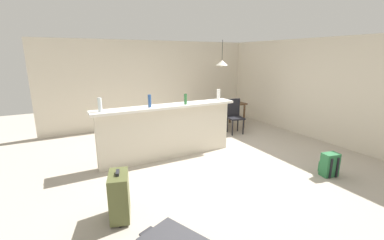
{
  "coord_description": "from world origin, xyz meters",
  "views": [
    {
      "loc": [
        -2.7,
        -4.34,
        2.09
      ],
      "look_at": [
        -0.19,
        0.42,
        0.71
      ],
      "focal_mm": 23.9,
      "sensor_mm": 36.0,
      "label": 1
    }
  ],
  "objects_px": {
    "bottle_blue": "(150,101)",
    "backpack_green": "(329,165)",
    "pendant_lamp": "(222,63)",
    "bottle_clear": "(100,105)",
    "dining_chair_near_partition": "(234,114)",
    "suitcase_upright_olive": "(119,196)",
    "dining_table": "(224,106)",
    "bottle_white": "(218,95)",
    "bottle_green": "(186,99)"
  },
  "relations": [
    {
      "from": "bottle_blue",
      "to": "backpack_green",
      "type": "distance_m",
      "value": 3.46
    },
    {
      "from": "bottle_blue",
      "to": "pendant_lamp",
      "type": "distance_m",
      "value": 3.13
    },
    {
      "from": "bottle_clear",
      "to": "dining_chair_near_partition",
      "type": "relative_size",
      "value": 0.27
    },
    {
      "from": "bottle_blue",
      "to": "suitcase_upright_olive",
      "type": "bearing_deg",
      "value": -121.77
    },
    {
      "from": "dining_table",
      "to": "backpack_green",
      "type": "distance_m",
      "value": 3.51
    },
    {
      "from": "bottle_clear",
      "to": "dining_table",
      "type": "height_order",
      "value": "bottle_clear"
    },
    {
      "from": "pendant_lamp",
      "to": "bottle_white",
      "type": "bearing_deg",
      "value": -126.24
    },
    {
      "from": "bottle_blue",
      "to": "dining_table",
      "type": "bearing_deg",
      "value": 27.4
    },
    {
      "from": "bottle_white",
      "to": "suitcase_upright_olive",
      "type": "bearing_deg",
      "value": -147.89
    },
    {
      "from": "dining_chair_near_partition",
      "to": "backpack_green",
      "type": "bearing_deg",
      "value": -91.91
    },
    {
      "from": "bottle_clear",
      "to": "bottle_green",
      "type": "height_order",
      "value": "bottle_clear"
    },
    {
      "from": "bottle_blue",
      "to": "bottle_white",
      "type": "relative_size",
      "value": 1.0
    },
    {
      "from": "dining_table",
      "to": "pendant_lamp",
      "type": "relative_size",
      "value": 1.48
    },
    {
      "from": "pendant_lamp",
      "to": "bottle_blue",
      "type": "bearing_deg",
      "value": -150.63
    },
    {
      "from": "backpack_green",
      "to": "suitcase_upright_olive",
      "type": "bearing_deg",
      "value": 172.23
    },
    {
      "from": "bottle_blue",
      "to": "bottle_white",
      "type": "height_order",
      "value": "same"
    },
    {
      "from": "bottle_white",
      "to": "pendant_lamp",
      "type": "xyz_separation_m",
      "value": [
        1.08,
        1.48,
        0.64
      ]
    },
    {
      "from": "bottle_clear",
      "to": "pendant_lamp",
      "type": "relative_size",
      "value": 0.34
    },
    {
      "from": "bottle_clear",
      "to": "dining_chair_near_partition",
      "type": "distance_m",
      "value": 3.73
    },
    {
      "from": "dining_table",
      "to": "dining_chair_near_partition",
      "type": "bearing_deg",
      "value": -94.44
    },
    {
      "from": "bottle_green",
      "to": "dining_chair_near_partition",
      "type": "height_order",
      "value": "bottle_green"
    },
    {
      "from": "bottle_white",
      "to": "pendant_lamp",
      "type": "distance_m",
      "value": 1.94
    },
    {
      "from": "bottle_green",
      "to": "bottle_blue",
      "type": "bearing_deg",
      "value": 175.98
    },
    {
      "from": "dining_chair_near_partition",
      "to": "bottle_blue",
      "type": "bearing_deg",
      "value": -162.63
    },
    {
      "from": "dining_table",
      "to": "pendant_lamp",
      "type": "height_order",
      "value": "pendant_lamp"
    },
    {
      "from": "bottle_blue",
      "to": "dining_chair_near_partition",
      "type": "xyz_separation_m",
      "value": [
        2.67,
        0.83,
        -0.72
      ]
    },
    {
      "from": "dining_chair_near_partition",
      "to": "backpack_green",
      "type": "distance_m",
      "value": 2.93
    },
    {
      "from": "dining_table",
      "to": "suitcase_upright_olive",
      "type": "xyz_separation_m",
      "value": [
        -3.69,
        -2.99,
        -0.32
      ]
    },
    {
      "from": "bottle_white",
      "to": "backpack_green",
      "type": "height_order",
      "value": "bottle_white"
    },
    {
      "from": "bottle_white",
      "to": "dining_chair_near_partition",
      "type": "distance_m",
      "value": 1.53
    },
    {
      "from": "bottle_blue",
      "to": "bottle_green",
      "type": "xyz_separation_m",
      "value": [
        0.74,
        -0.05,
        -0.02
      ]
    },
    {
      "from": "backpack_green",
      "to": "pendant_lamp",
      "type": "bearing_deg",
      "value": 88.35
    },
    {
      "from": "dining_table",
      "to": "bottle_clear",
      "type": "bearing_deg",
      "value": -159.14
    },
    {
      "from": "dining_chair_near_partition",
      "to": "pendant_lamp",
      "type": "distance_m",
      "value": 1.51
    },
    {
      "from": "bottle_blue",
      "to": "dining_chair_near_partition",
      "type": "distance_m",
      "value": 2.88
    },
    {
      "from": "bottle_white",
      "to": "dining_chair_near_partition",
      "type": "xyz_separation_m",
      "value": [
        1.08,
        0.81,
        -0.72
      ]
    },
    {
      "from": "bottle_clear",
      "to": "dining_chair_near_partition",
      "type": "bearing_deg",
      "value": 12.71
    },
    {
      "from": "bottle_green",
      "to": "dining_table",
      "type": "distance_m",
      "value": 2.52
    },
    {
      "from": "bottle_green",
      "to": "suitcase_upright_olive",
      "type": "bearing_deg",
      "value": -138.28
    },
    {
      "from": "bottle_blue",
      "to": "pendant_lamp",
      "type": "bearing_deg",
      "value": 29.37
    },
    {
      "from": "bottle_blue",
      "to": "suitcase_upright_olive",
      "type": "distance_m",
      "value": 2.08
    },
    {
      "from": "dining_chair_near_partition",
      "to": "suitcase_upright_olive",
      "type": "bearing_deg",
      "value": -146.42
    },
    {
      "from": "dining_table",
      "to": "dining_chair_near_partition",
      "type": "height_order",
      "value": "dining_chair_near_partition"
    },
    {
      "from": "backpack_green",
      "to": "dining_table",
      "type": "bearing_deg",
      "value": 87.67
    },
    {
      "from": "bottle_green",
      "to": "pendant_lamp",
      "type": "distance_m",
      "value": 2.56
    },
    {
      "from": "bottle_green",
      "to": "dining_table",
      "type": "xyz_separation_m",
      "value": [
        1.97,
        1.46,
        -0.57
      ]
    },
    {
      "from": "bottle_white",
      "to": "dining_chair_near_partition",
      "type": "bearing_deg",
      "value": 36.89
    },
    {
      "from": "dining_chair_near_partition",
      "to": "bottle_white",
      "type": "bearing_deg",
      "value": -143.11
    },
    {
      "from": "suitcase_upright_olive",
      "to": "backpack_green",
      "type": "xyz_separation_m",
      "value": [
        3.55,
        -0.48,
        -0.13
      ]
    },
    {
      "from": "pendant_lamp",
      "to": "backpack_green",
      "type": "distance_m",
      "value": 3.95
    }
  ]
}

